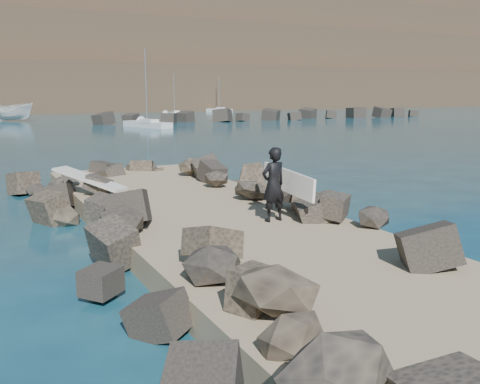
% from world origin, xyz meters
% --- Properties ---
extents(ground, '(800.00, 800.00, 0.00)m').
position_xyz_m(ground, '(0.00, 0.00, 0.00)').
color(ground, '#0F384C').
rests_on(ground, ground).
extents(jetty, '(6.00, 26.00, 0.60)m').
position_xyz_m(jetty, '(0.00, -2.00, 0.30)').
color(jetty, '#8C7759').
rests_on(jetty, ground).
extents(riprap_left, '(2.60, 22.00, 1.00)m').
position_xyz_m(riprap_left, '(-2.90, -1.50, 0.50)').
color(riprap_left, black).
rests_on(riprap_left, ground).
extents(riprap_right, '(2.60, 22.00, 1.00)m').
position_xyz_m(riprap_right, '(2.90, -1.50, 0.50)').
color(riprap_right, black).
rests_on(riprap_right, ground).
extents(breakwater_secondary, '(52.00, 4.00, 1.20)m').
position_xyz_m(breakwater_secondary, '(35.00, 55.00, 0.60)').
color(breakwater_secondary, black).
rests_on(breakwater_secondary, ground).
extents(headland, '(360.00, 140.00, 32.00)m').
position_xyz_m(headland, '(10.00, 160.00, 16.00)').
color(headland, '#2D4919').
rests_on(headland, ground).
extents(surfboard_resting, '(2.16, 2.52, 0.09)m').
position_xyz_m(surfboard_resting, '(-2.54, 4.99, 1.04)').
color(surfboard_resting, silver).
rests_on(surfboard_resting, riprap_left).
extents(boat_imported, '(6.63, 6.37, 2.58)m').
position_xyz_m(boat_imported, '(-0.03, 68.21, 1.29)').
color(boat_imported, silver).
rests_on(boat_imported, ground).
extents(surfer_with_board, '(0.89, 2.45, 1.98)m').
position_xyz_m(surfer_with_board, '(1.12, -0.87, 1.60)').
color(surfer_with_board, black).
rests_on(surfer_with_board, jetty).
extents(sailboat_c, '(3.89, 7.55, 8.90)m').
position_xyz_m(sailboat_c, '(12.57, 46.88, 0.35)').
color(sailboat_c, silver).
rests_on(sailboat_c, ground).
extents(sailboat_f, '(3.68, 6.07, 7.41)m').
position_xyz_m(sailboat_f, '(40.25, 86.83, 0.35)').
color(sailboat_f, silver).
rests_on(sailboat_f, ground).
extents(sailboat_d, '(1.95, 5.90, 7.12)m').
position_xyz_m(sailboat_d, '(25.18, 72.03, 0.35)').
color(sailboat_d, silver).
rests_on(sailboat_d, ground).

